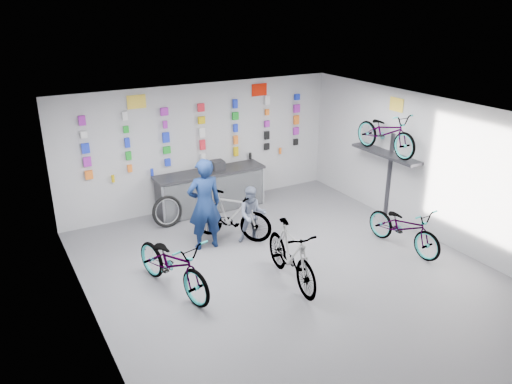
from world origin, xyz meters
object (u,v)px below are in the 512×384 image
bike_service (231,215)px  customer (252,215)px  counter (211,191)px  clerk (204,204)px  bike_center (291,255)px  bike_left (173,263)px  bike_right (404,227)px

bike_service → customer: (0.32, -0.35, 0.07)m
counter → clerk: bearing=-118.0°
bike_center → customer: bearing=90.7°
customer → bike_left: bearing=-131.4°
bike_left → customer: customer is taller
clerk → bike_center: bearing=116.7°
bike_center → customer: customer is taller
clerk → bike_right: bearing=155.6°
counter → customer: (0.04, -1.99, 0.13)m
bike_right → clerk: 4.09m
counter → bike_left: (-2.08, -2.96, 0.04)m
bike_right → clerk: size_ratio=0.95×
counter → bike_right: (2.59, -3.78, -0.01)m
customer → clerk: bearing=-170.8°
bike_center → bike_right: (2.74, -0.03, -0.08)m
counter → bike_left: bearing=-125.2°
counter → customer: bearing=-88.9°
bike_left → bike_service: size_ratio=1.12×
bike_left → bike_right: (4.67, -0.82, -0.05)m
bike_center → bike_service: (-0.13, 2.12, -0.02)m
customer → counter: bearing=115.1°
bike_left → clerk: bearing=32.0°
bike_right → customer: bearing=140.0°
bike_left → bike_service: (1.80, 1.32, 0.01)m
bike_center → bike_service: bearing=100.4°
counter → bike_service: bearing=-99.9°
bike_service → counter: bearing=38.1°
counter → clerk: clerk is taller
counter → bike_right: counter is taller
clerk → customer: bearing=171.0°
bike_right → bike_service: 3.58m
bike_center → bike_right: 2.74m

